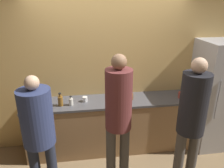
# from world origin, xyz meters

# --- Properties ---
(ground_plane) EXTENTS (14.00, 14.00, 0.00)m
(ground_plane) POSITION_xyz_m (0.00, 0.00, 0.00)
(ground_plane) COLOR #8C704C
(wall_back) EXTENTS (5.20, 0.06, 2.60)m
(wall_back) POSITION_xyz_m (0.00, 0.61, 1.30)
(wall_back) COLOR #E0B266
(wall_back) RESTS_ON ground_plane
(counter) EXTENTS (2.74, 0.59, 0.92)m
(counter) POSITION_xyz_m (0.00, 0.33, 0.46)
(counter) COLOR #9E754C
(counter) RESTS_ON ground_plane
(refrigerator) EXTENTS (0.67, 0.71, 1.84)m
(refrigerator) POSITION_xyz_m (1.78, 0.25, 0.92)
(refrigerator) COLOR #B7B7BC
(refrigerator) RESTS_ON ground_plane
(person_left) EXTENTS (0.38, 0.38, 1.67)m
(person_left) POSITION_xyz_m (-0.98, -0.51, 1.01)
(person_left) COLOR #232838
(person_left) RESTS_ON ground_plane
(person_center) EXTENTS (0.34, 0.34, 1.86)m
(person_center) POSITION_xyz_m (-0.00, -0.45, 1.11)
(person_center) COLOR #4C4742
(person_center) RESTS_ON ground_plane
(person_right) EXTENTS (0.34, 0.34, 1.84)m
(person_right) POSITION_xyz_m (0.88, -0.65, 1.09)
(person_right) COLOR #4C4742
(person_right) RESTS_ON ground_plane
(fruit_bowl) EXTENTS (0.35, 0.35, 0.12)m
(fruit_bowl) POSITION_xyz_m (0.21, 0.36, 0.96)
(fruit_bowl) COLOR brown
(fruit_bowl) RESTS_ON counter
(utensil_crock) EXTENTS (0.12, 0.12, 0.29)m
(utensil_crock) POSITION_xyz_m (-1.05, 0.46, 1.00)
(utensil_crock) COLOR #3D424C
(utensil_crock) RESTS_ON counter
(bottle_clear) EXTENTS (0.07, 0.07, 0.15)m
(bottle_clear) POSITION_xyz_m (-0.62, 0.23, 0.98)
(bottle_clear) COLOR silver
(bottle_clear) RESTS_ON counter
(bottle_amber) EXTENTS (0.08, 0.08, 0.21)m
(bottle_amber) POSITION_xyz_m (-0.78, 0.23, 1.00)
(bottle_amber) COLOR brown
(bottle_amber) RESTS_ON counter
(cup_red) EXTENTS (0.08, 0.08, 0.10)m
(cup_red) POSITION_xyz_m (1.15, 0.24, 0.97)
(cup_red) COLOR #A33D33
(cup_red) RESTS_ON counter
(cup_white) EXTENTS (0.08, 0.08, 0.08)m
(cup_white) POSITION_xyz_m (-0.41, 0.32, 0.96)
(cup_white) COLOR white
(cup_white) RESTS_ON counter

